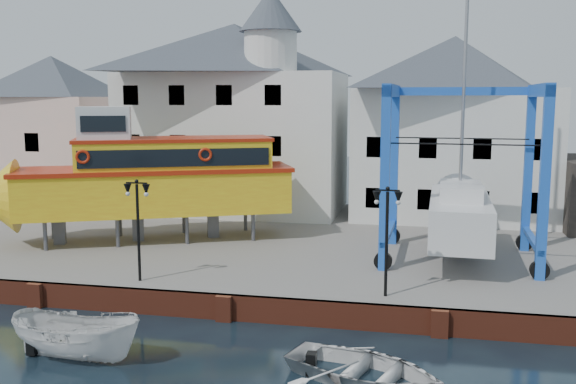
# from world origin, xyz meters

# --- Properties ---
(ground) EXTENTS (140.00, 140.00, 0.00)m
(ground) POSITION_xyz_m (0.00, 0.00, 0.00)
(ground) COLOR black
(ground) RESTS_ON ground
(hardstanding) EXTENTS (44.00, 22.00, 1.00)m
(hardstanding) POSITION_xyz_m (0.00, 11.00, 0.50)
(hardstanding) COLOR slate
(hardstanding) RESTS_ON ground
(quay_wall) EXTENTS (44.00, 0.47, 1.00)m
(quay_wall) POSITION_xyz_m (-0.00, 0.10, 0.50)
(quay_wall) COLOR maroon
(quay_wall) RESTS_ON ground
(building_pink) EXTENTS (8.00, 7.00, 10.30)m
(building_pink) POSITION_xyz_m (-18.00, 18.00, 6.15)
(building_pink) COLOR beige
(building_pink) RESTS_ON hardstanding
(building_white_main) EXTENTS (14.00, 8.30, 14.00)m
(building_white_main) POSITION_xyz_m (-4.87, 18.39, 7.34)
(building_white_main) COLOR silver
(building_white_main) RESTS_ON hardstanding
(building_white_right) EXTENTS (12.00, 8.00, 11.20)m
(building_white_right) POSITION_xyz_m (9.00, 19.00, 6.60)
(building_white_right) COLOR silver
(building_white_right) RESTS_ON hardstanding
(lamp_post_left) EXTENTS (1.12, 0.32, 4.20)m
(lamp_post_left) POSITION_xyz_m (-4.00, 1.20, 4.17)
(lamp_post_left) COLOR black
(lamp_post_left) RESTS_ON hardstanding
(lamp_post_right) EXTENTS (1.12, 0.32, 4.20)m
(lamp_post_right) POSITION_xyz_m (6.00, 1.20, 4.17)
(lamp_post_right) COLOR black
(lamp_post_right) RESTS_ON hardstanding
(tour_boat) EXTENTS (16.23, 10.05, 7.00)m
(tour_boat) POSITION_xyz_m (-7.28, 8.21, 4.30)
(tour_boat) COLOR #59595E
(tour_boat) RESTS_ON hardstanding
(travel_lift) EXTENTS (7.38, 10.30, 15.46)m
(travel_lift) POSITION_xyz_m (8.99, 8.42, 3.57)
(travel_lift) COLOR blue
(travel_lift) RESTS_ON hardstanding
(motorboat_a) EXTENTS (4.77, 2.10, 1.80)m
(motorboat_a) POSITION_xyz_m (-3.58, -4.52, 0.00)
(motorboat_a) COLOR silver
(motorboat_a) RESTS_ON ground
(motorboat_b) EXTENTS (5.74, 4.88, 1.01)m
(motorboat_b) POSITION_xyz_m (5.69, -4.20, 0.00)
(motorboat_b) COLOR silver
(motorboat_b) RESTS_ON ground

